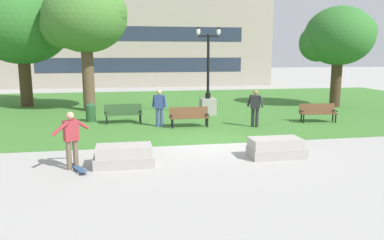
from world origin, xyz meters
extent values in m
plane|color=#A3A09B|center=(0.00, 0.00, 0.00)|extent=(140.00, 140.00, 0.00)
cube|color=#3D752D|center=(0.00, 10.00, 0.01)|extent=(40.00, 20.00, 0.02)
cube|color=#9E9991|center=(-3.12, -2.19, 0.16)|extent=(1.80, 0.90, 0.32)
cube|color=#A6A098|center=(-3.12, -2.19, 0.48)|extent=(1.66, 0.83, 0.32)
cube|color=#9E9991|center=(1.80, -2.11, 0.16)|extent=(1.80, 0.90, 0.32)
cube|color=#A6A098|center=(1.75, -2.11, 0.48)|extent=(1.66, 0.83, 0.32)
cylinder|color=brown|center=(-4.53, -2.20, 0.43)|extent=(0.15, 0.15, 0.86)
cylinder|color=brown|center=(-4.71, -2.29, 0.43)|extent=(0.15, 0.15, 0.86)
cube|color=maroon|center=(-4.62, -2.25, 1.16)|extent=(0.47, 0.39, 0.60)
cylinder|color=maroon|center=(-4.38, -1.91, 1.30)|extent=(0.50, 0.32, 0.41)
cylinder|color=maroon|center=(-4.85, -2.59, 1.30)|extent=(0.50, 0.32, 0.41)
sphere|color=tan|center=(-4.62, -2.25, 1.60)|extent=(0.22, 0.22, 0.22)
cube|color=#2D4C75|center=(-4.41, -2.53, 0.09)|extent=(0.54, 0.80, 0.02)
cube|color=#2D4C75|center=(-4.21, -2.94, 0.11)|extent=(0.23, 0.20, 0.06)
cube|color=#2D4C75|center=(-4.61, -2.13, 0.11)|extent=(0.23, 0.20, 0.06)
cylinder|color=silver|center=(-4.21, -2.68, 0.03)|extent=(0.05, 0.06, 0.06)
cylinder|color=silver|center=(-4.41, -2.78, 0.03)|extent=(0.05, 0.06, 0.06)
cylinder|color=silver|center=(-4.41, -2.29, 0.03)|extent=(0.05, 0.06, 0.06)
cylinder|color=silver|center=(-4.61, -2.39, 0.03)|extent=(0.05, 0.06, 0.06)
cube|color=#284723|center=(-3.13, 4.79, 0.46)|extent=(1.82, 0.55, 0.05)
cube|color=#284723|center=(-3.15, 5.04, 0.69)|extent=(1.80, 0.23, 0.46)
cube|color=black|center=(-3.97, 4.74, 0.58)|extent=(0.08, 0.40, 0.04)
cube|color=black|center=(-2.29, 4.84, 0.58)|extent=(0.08, 0.40, 0.04)
cylinder|color=black|center=(-3.92, 4.58, 0.23)|extent=(0.07, 0.07, 0.41)
cylinder|color=black|center=(-2.32, 4.68, 0.23)|extent=(0.07, 0.07, 0.41)
cylinder|color=black|center=(-3.94, 4.90, 0.23)|extent=(0.07, 0.07, 0.41)
cylinder|color=black|center=(-2.34, 5.00, 0.23)|extent=(0.07, 0.07, 0.41)
cube|color=brown|center=(-0.16, 3.26, 0.46)|extent=(1.80, 0.44, 0.05)
cube|color=brown|center=(-0.16, 3.51, 0.69)|extent=(1.80, 0.13, 0.46)
cube|color=black|center=(-1.00, 3.26, 0.58)|extent=(0.06, 0.40, 0.04)
cube|color=black|center=(0.68, 3.25, 0.58)|extent=(0.06, 0.40, 0.04)
cylinder|color=black|center=(-0.96, 3.10, 0.23)|extent=(0.07, 0.07, 0.41)
cylinder|color=black|center=(0.64, 3.10, 0.23)|extent=(0.07, 0.07, 0.41)
cylinder|color=black|center=(-0.96, 3.42, 0.23)|extent=(0.07, 0.07, 0.41)
cylinder|color=black|center=(0.64, 3.42, 0.23)|extent=(0.07, 0.07, 0.41)
cube|color=brown|center=(6.25, 3.32, 0.46)|extent=(1.84, 0.63, 0.05)
cube|color=brown|center=(6.28, 3.57, 0.69)|extent=(1.80, 0.32, 0.46)
cube|color=black|center=(5.42, 3.41, 0.58)|extent=(0.10, 0.40, 0.04)
cube|color=black|center=(7.09, 3.23, 0.58)|extent=(0.10, 0.40, 0.04)
cylinder|color=black|center=(5.44, 3.25, 0.23)|extent=(0.07, 0.07, 0.41)
cylinder|color=black|center=(7.03, 3.07, 0.23)|extent=(0.07, 0.07, 0.41)
cylinder|color=black|center=(5.48, 3.56, 0.23)|extent=(0.07, 0.07, 0.41)
cylinder|color=black|center=(7.07, 3.39, 0.23)|extent=(0.07, 0.07, 0.41)
cube|color=gray|center=(1.44, 6.58, 0.47)|extent=(0.80, 0.80, 0.90)
cylinder|color=black|center=(1.44, 6.58, 1.07)|extent=(0.28, 0.28, 0.30)
cylinder|color=black|center=(1.44, 6.58, 2.63)|extent=(0.14, 0.14, 3.43)
cube|color=black|center=(1.44, 6.58, 4.25)|extent=(1.10, 0.08, 0.08)
ellipsoid|color=white|center=(0.89, 6.58, 4.49)|extent=(0.22, 0.22, 0.36)
cone|color=black|center=(0.89, 6.58, 4.68)|extent=(0.20, 0.20, 0.13)
ellipsoid|color=white|center=(1.99, 6.58, 4.49)|extent=(0.22, 0.22, 0.36)
cone|color=black|center=(1.99, 6.58, 4.68)|extent=(0.20, 0.20, 0.13)
cylinder|color=#42301E|center=(10.08, 8.27, 1.63)|extent=(0.65, 0.65, 3.23)
ellipsoid|color=#2D6B28|center=(10.08, 8.27, 4.41)|extent=(4.21, 4.21, 3.58)
sphere|color=#2D6B28|center=(8.92, 8.69, 3.99)|extent=(2.32, 2.32, 2.32)
sphere|color=#2D6B28|center=(11.13, 7.85, 4.62)|extent=(2.11, 2.11, 2.11)
cylinder|color=#42301E|center=(-9.18, 11.86, 1.80)|extent=(0.74, 0.74, 3.56)
ellipsoid|color=#2D6B28|center=(-9.18, 11.86, 5.22)|extent=(5.99, 5.99, 5.09)
sphere|color=#2D6B28|center=(-7.68, 11.26, 5.52)|extent=(3.00, 3.00, 3.00)
cylinder|color=brown|center=(-5.10, 9.23, 2.06)|extent=(0.68, 0.68, 4.07)
ellipsoid|color=#42752D|center=(-5.10, 9.23, 5.39)|extent=(4.72, 4.72, 4.01)
sphere|color=#42752D|center=(-6.39, 9.71, 4.92)|extent=(2.59, 2.59, 2.59)
sphere|color=#42752D|center=(-3.92, 8.76, 5.63)|extent=(2.36, 2.36, 2.36)
cylinder|color=#234C28|center=(-4.73, 5.55, 0.42)|extent=(0.48, 0.48, 0.80)
cone|color=#234C28|center=(-4.73, 5.55, 0.90)|extent=(0.49, 0.49, 0.16)
cylinder|color=#384C7A|center=(-1.59, 3.67, 0.45)|extent=(0.15, 0.15, 0.86)
cylinder|color=#384C7A|center=(-1.40, 3.60, 0.45)|extent=(0.15, 0.15, 0.86)
cube|color=#334784|center=(-1.50, 3.63, 1.18)|extent=(0.46, 0.36, 0.60)
cylinder|color=#334784|center=(-1.74, 3.76, 1.21)|extent=(0.20, 0.15, 0.56)
cylinder|color=#334784|center=(-1.25, 3.51, 1.21)|extent=(0.20, 0.15, 0.56)
sphere|color=tan|center=(-1.50, 3.63, 1.62)|extent=(0.22, 0.22, 0.22)
cylinder|color=#28282D|center=(2.72, 2.85, 0.45)|extent=(0.15, 0.15, 0.86)
cylinder|color=#28282D|center=(2.88, 2.73, 0.45)|extent=(0.15, 0.15, 0.86)
cube|color=#2D2D30|center=(2.80, 2.79, 1.18)|extent=(0.46, 0.43, 0.60)
cylinder|color=#2D2D30|center=(2.59, 3.01, 1.21)|extent=(0.25, 0.22, 0.56)
cylinder|color=#2D2D30|center=(3.00, 2.56, 1.21)|extent=(0.25, 0.22, 0.56)
sphere|color=#9E7051|center=(2.80, 2.79, 1.62)|extent=(0.22, 0.22, 0.22)
cube|color=gray|center=(-1.23, 24.50, 5.31)|extent=(26.81, 1.00, 10.62)
cube|color=#232D3D|center=(-1.23, 23.98, 2.20)|extent=(20.11, 0.03, 1.40)
cube|color=#232D3D|center=(-1.23, 23.98, 5.20)|extent=(20.11, 0.03, 1.40)
camera|label=1|loc=(-3.05, -13.31, 3.38)|focal=35.00mm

